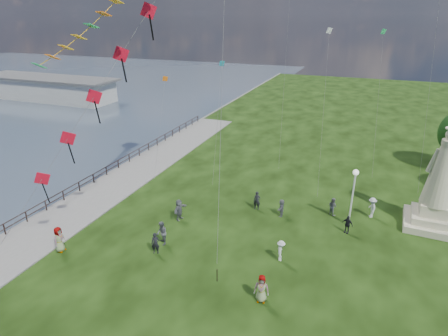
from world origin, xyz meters
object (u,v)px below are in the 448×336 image
at_px(lamppost, 354,186).
at_px(person_1, 162,233).
at_px(person_6, 257,201).
at_px(person_10, 59,239).
at_px(person_4, 262,289).
at_px(person_2, 281,251).
at_px(statue, 438,192).
at_px(person_8, 372,208).
at_px(pier_pavilion, 47,88).
at_px(person_9, 347,224).
at_px(person_5, 179,210).
at_px(person_0, 155,243).
at_px(person_11, 281,208).
at_px(person_7, 332,206).

distance_m(lamppost, person_1, 14.75).
xyz_separation_m(person_6, person_10, (-11.06, -10.85, 0.13)).
bearing_deg(person_4, person_2, 78.72).
relative_size(statue, person_8, 4.63).
height_order(pier_pavilion, person_6, pier_pavilion).
xyz_separation_m(person_1, person_9, (12.28, 6.47, -0.18)).
xyz_separation_m(person_5, person_9, (12.76, 2.88, -0.17)).
xyz_separation_m(person_4, person_6, (-3.43, 10.49, -0.07)).
bearing_deg(person_1, person_0, -34.12).
distance_m(statue, person_0, 21.37).
bearing_deg(person_6, person_10, -140.31).
distance_m(statue, person_11, 11.84).
height_order(pier_pavilion, person_10, pier_pavilion).
xyz_separation_m(person_8, person_9, (-1.65, -3.20, -0.14)).
xyz_separation_m(person_0, person_4, (8.13, -1.86, 0.10)).
height_order(person_0, person_10, person_10).
relative_size(person_4, person_10, 0.94).
distance_m(pier_pavilion, person_6, 59.72).
xyz_separation_m(statue, person_10, (-24.56, -13.20, -2.08)).
height_order(person_1, person_7, person_1).
distance_m(pier_pavilion, statue, 70.88).
relative_size(person_8, person_9, 1.20).
distance_m(pier_pavilion, person_8, 66.89).
distance_m(person_4, person_5, 10.95).
bearing_deg(person_1, pier_pavilion, -169.26).
relative_size(statue, person_9, 5.54).
bearing_deg(statue, person_8, -174.50).
height_order(person_2, person_9, person_2).
height_order(statue, lamppost, statue).
height_order(person_1, person_2, person_1).
xyz_separation_m(lamppost, person_1, (-12.34, -7.68, -2.52)).
relative_size(statue, person_11, 5.42).
height_order(person_6, person_10, person_10).
distance_m(statue, person_4, 16.45).
relative_size(person_6, person_9, 1.13).
bearing_deg(pier_pavilion, person_1, -37.81).
relative_size(statue, person_0, 5.12).
bearing_deg(person_0, person_5, 76.90).
bearing_deg(person_11, person_8, 107.91).
bearing_deg(person_5, lamppost, -66.69).
bearing_deg(person_5, person_9, -71.69).
relative_size(statue, person_1, 4.45).
relative_size(person_2, person_4, 0.84).
relative_size(person_9, person_10, 0.77).
bearing_deg(person_11, person_7, 112.54).
bearing_deg(pier_pavilion, person_10, -44.28).
height_order(statue, person_8, statue).
height_order(person_4, person_7, person_4).
xyz_separation_m(pier_pavilion, statue, (65.60, -26.82, 1.18)).
bearing_deg(person_0, person_10, 178.54).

